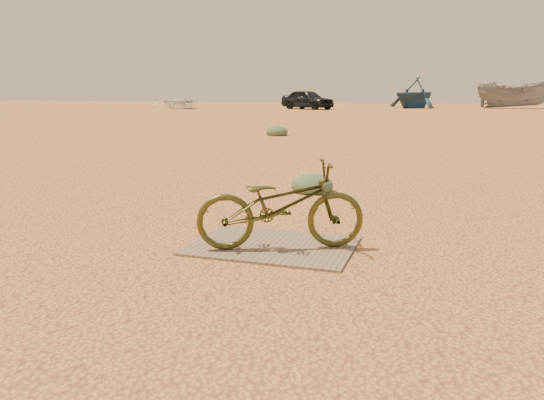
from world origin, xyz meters
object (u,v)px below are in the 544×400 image
(car, at_px, (307,99))
(boat_near_left, at_px, (178,102))
(boat_mid_right, at_px, (514,95))
(plywood_board, at_px, (272,246))
(bicycle, at_px, (281,205))
(boat_far_left, at_px, (414,93))

(car, height_order, boat_near_left, car)
(boat_near_left, xyz_separation_m, boat_mid_right, (26.17, 8.35, 0.58))
(plywood_board, bearing_deg, boat_near_left, 119.20)
(plywood_board, xyz_separation_m, boat_mid_right, (6.55, 43.45, 1.11))
(plywood_board, distance_m, car, 37.73)
(bicycle, height_order, boat_mid_right, boat_mid_right)
(car, xyz_separation_m, boat_mid_right, (15.63, 6.84, 0.37))
(plywood_board, distance_m, boat_far_left, 42.16)
(bicycle, xyz_separation_m, car, (-9.19, 36.69, 0.34))
(plywood_board, xyz_separation_m, boat_far_left, (-1.26, 42.12, 1.27))
(bicycle, distance_m, car, 37.82)
(plywood_board, xyz_separation_m, boat_near_left, (-19.62, 35.11, 0.53))
(bicycle, height_order, boat_near_left, boat_near_left)
(boat_far_left, height_order, boat_mid_right, boat_far_left)
(car, bearing_deg, boat_far_left, -27.69)
(boat_mid_right, bearing_deg, boat_far_left, 96.78)
(boat_near_left, relative_size, boat_mid_right, 0.90)
(car, bearing_deg, plywood_board, -138.91)
(boat_far_left, bearing_deg, plywood_board, -56.24)
(car, height_order, boat_far_left, boat_far_left)
(plywood_board, xyz_separation_m, bicycle, (0.11, -0.07, 0.41))
(car, height_order, boat_mid_right, boat_mid_right)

